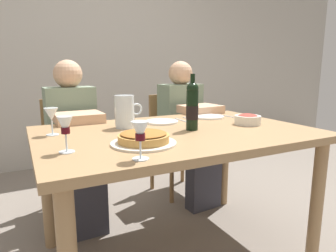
{
  "coord_description": "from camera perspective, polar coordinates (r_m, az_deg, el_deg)",
  "views": [
    {
      "loc": [
        -0.78,
        -1.42,
        1.1
      ],
      "look_at": [
        -0.05,
        0.02,
        0.78
      ],
      "focal_mm": 31.71,
      "sensor_mm": 36.0,
      "label": 1
    }
  ],
  "objects": [
    {
      "name": "ground_plane",
      "position": [
        1.96,
        1.58,
        -23.09
      ],
      "size": [
        8.0,
        8.0,
        0.0
      ],
      "primitive_type": "plane",
      "color": "slate"
    },
    {
      "name": "spoon_right_setting",
      "position": [
        1.83,
        -5.47,
        0.34
      ],
      "size": [
        0.02,
        0.16,
        0.0
      ],
      "primitive_type": "cube",
      "rotation": [
        0.0,
        0.0,
        1.53
      ],
      "color": "silver",
      "rests_on": "dining_table"
    },
    {
      "name": "back_wall",
      "position": [
        3.64,
        -15.01,
        15.39
      ],
      "size": [
        8.0,
        0.1,
        2.8
      ],
      "primitive_type": "cube",
      "color": "#B2ADA3",
      "rests_on": "ground"
    },
    {
      "name": "dinner_plate_left_setting",
      "position": [
        2.1,
        7.72,
        1.78
      ],
      "size": [
        0.22,
        0.22,
        0.01
      ],
      "primitive_type": "cylinder",
      "color": "white",
      "rests_on": "dining_table"
    },
    {
      "name": "knife_right_setting",
      "position": [
        1.96,
        2.73,
        1.08
      ],
      "size": [
        0.01,
        0.18,
        0.0
      ],
      "primitive_type": "cube",
      "rotation": [
        0.0,
        0.0,
        1.58
      ],
      "color": "silver",
      "rests_on": "dining_table"
    },
    {
      "name": "dining_table",
      "position": [
        1.68,
        1.7,
        -3.88
      ],
      "size": [
        1.5,
        1.0,
        0.76
      ],
      "color": "#9E7A51",
      "rests_on": "ground"
    },
    {
      "name": "diner_left",
      "position": [
        2.17,
        -17.44,
        -2.37
      ],
      "size": [
        0.35,
        0.51,
        1.16
      ],
      "rotation": [
        0.0,
        0.0,
        3.17
      ],
      "color": "gray",
      "rests_on": "ground"
    },
    {
      "name": "wine_bottle",
      "position": [
        1.65,
        4.68,
        3.8
      ],
      "size": [
        0.07,
        0.07,
        0.31
      ],
      "color": "black",
      "rests_on": "dining_table"
    },
    {
      "name": "wine_glass_right_diner",
      "position": [
        1.63,
        -21.53,
        1.93
      ],
      "size": [
        0.07,
        0.07,
        0.14
      ],
      "color": "silver",
      "rests_on": "dining_table"
    },
    {
      "name": "water_pitcher",
      "position": [
        1.73,
        -8.3,
        2.39
      ],
      "size": [
        0.17,
        0.11,
        0.19
      ],
      "color": "silver",
      "rests_on": "dining_table"
    },
    {
      "name": "knife_left_setting",
      "position": [
        2.19,
        10.96,
        1.96
      ],
      "size": [
        0.03,
        0.18,
        0.0
      ],
      "primitive_type": "cube",
      "rotation": [
        0.0,
        0.0,
        1.65
      ],
      "color": "silver",
      "rests_on": "dining_table"
    },
    {
      "name": "baked_tart",
      "position": [
        1.35,
        -4.71,
        -2.38
      ],
      "size": [
        0.3,
        0.3,
        0.06
      ],
      "color": "silver",
      "rests_on": "dining_table"
    },
    {
      "name": "diner_right",
      "position": [
        2.46,
        3.83,
        -0.33
      ],
      "size": [
        0.36,
        0.52,
        1.16
      ],
      "rotation": [
        0.0,
        0.0,
        3.22
      ],
      "color": "gray",
      "rests_on": "ground"
    },
    {
      "name": "chair_left",
      "position": [
        2.43,
        -18.35,
        -3.96
      ],
      "size": [
        0.41,
        0.41,
        0.87
      ],
      "rotation": [
        0.0,
        0.0,
        3.17
      ],
      "color": "olive",
      "rests_on": "ground"
    },
    {
      "name": "wine_glass_centre",
      "position": [
        1.27,
        -19.13,
        -0.24
      ],
      "size": [
        0.06,
        0.06,
        0.15
      ],
      "color": "silver",
      "rests_on": "dining_table"
    },
    {
      "name": "wine_glass_left_diner",
      "position": [
        1.11,
        -5.37,
        -1.36
      ],
      "size": [
        0.07,
        0.07,
        0.15
      ],
      "color": "silver",
      "rests_on": "dining_table"
    },
    {
      "name": "fork_left_setting",
      "position": [
        2.02,
        4.22,
        1.39
      ],
      "size": [
        0.03,
        0.16,
        0.0
      ],
      "primitive_type": "cube",
      "rotation": [
        0.0,
        0.0,
        1.65
      ],
      "color": "silver",
      "rests_on": "dining_table"
    },
    {
      "name": "salad_bowl",
      "position": [
        1.89,
        15.05,
        1.31
      ],
      "size": [
        0.16,
        0.16,
        0.07
      ],
      "color": "silver",
      "rests_on": "dining_table"
    },
    {
      "name": "chair_right",
      "position": [
        2.68,
        0.93,
        -1.98
      ],
      "size": [
        0.43,
        0.43,
        0.87
      ],
      "rotation": [
        0.0,
        0.0,
        3.22
      ],
      "color": "olive",
      "rests_on": "ground"
    },
    {
      "name": "dinner_plate_right_setting",
      "position": [
        1.89,
        -1.23,
        0.83
      ],
      "size": [
        0.21,
        0.21,
        0.01
      ],
      "primitive_type": "cylinder",
      "color": "white",
      "rests_on": "dining_table"
    }
  ]
}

